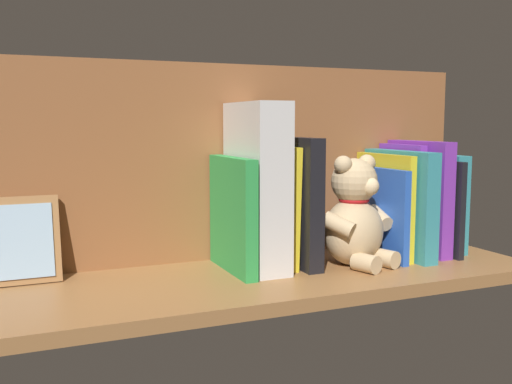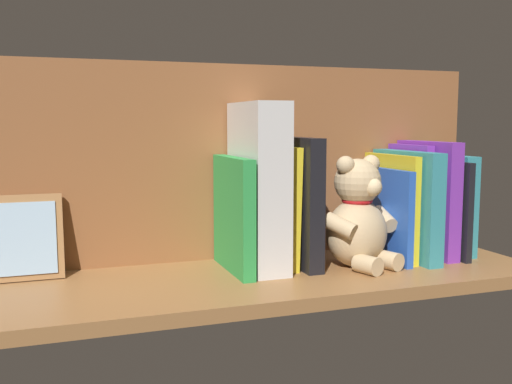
{
  "view_description": "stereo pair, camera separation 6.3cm",
  "coord_description": "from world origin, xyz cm",
  "px_view_note": "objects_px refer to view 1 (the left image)",
  "views": [
    {
      "loc": [
        38.63,
        90.48,
        25.68
      ],
      "look_at": [
        0.0,
        0.0,
        14.1
      ],
      "focal_mm": 41.48,
      "sensor_mm": 36.0,
      "label": 1
    },
    {
      "loc": [
        32.8,
        92.75,
        25.68
      ],
      "look_at": [
        0.0,
        0.0,
        14.1
      ],
      "focal_mm": 41.48,
      "sensor_mm": 36.0,
      "label": 2
    }
  ],
  "objects_px": {
    "book_0": "(436,202)",
    "teddy_bear": "(355,217)",
    "dictionary_thick_white": "(257,186)",
    "picture_frame_leaning": "(14,241)"
  },
  "relations": [
    {
      "from": "book_0",
      "to": "dictionary_thick_white",
      "type": "distance_m",
      "value": 0.4
    },
    {
      "from": "dictionary_thick_white",
      "to": "picture_frame_leaning",
      "type": "bearing_deg",
      "value": -8.46
    },
    {
      "from": "dictionary_thick_white",
      "to": "picture_frame_leaning",
      "type": "xyz_separation_m",
      "value": [
        0.4,
        -0.06,
        -0.08
      ]
    },
    {
      "from": "book_0",
      "to": "teddy_bear",
      "type": "bearing_deg",
      "value": 13.68
    },
    {
      "from": "book_0",
      "to": "teddy_bear",
      "type": "xyz_separation_m",
      "value": [
        0.23,
        0.06,
        -0.01
      ]
    },
    {
      "from": "book_0",
      "to": "teddy_bear",
      "type": "relative_size",
      "value": 0.97
    },
    {
      "from": "teddy_bear",
      "to": "book_0",
      "type": "bearing_deg",
      "value": 175.43
    },
    {
      "from": "book_0",
      "to": "teddy_bear",
      "type": "distance_m",
      "value": 0.24
    },
    {
      "from": "book_0",
      "to": "picture_frame_leaning",
      "type": "xyz_separation_m",
      "value": [
        0.8,
        -0.05,
        -0.03
      ]
    },
    {
      "from": "teddy_bear",
      "to": "dictionary_thick_white",
      "type": "xyz_separation_m",
      "value": [
        0.17,
        -0.05,
        0.06
      ]
    }
  ]
}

